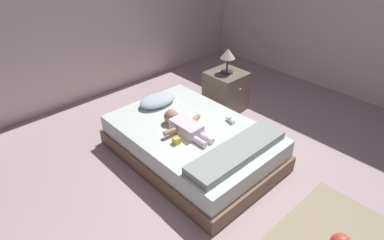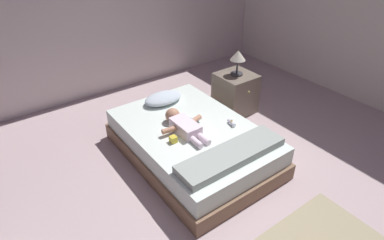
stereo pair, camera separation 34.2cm
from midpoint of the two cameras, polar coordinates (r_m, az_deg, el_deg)
The scene contains 11 objects.
ground_plane at distance 3.15m, azimuth 9.77°, elevation -15.74°, with size 8.00×8.00×0.00m, color #B7A0A3.
wall_behind_bed at distance 4.77m, azimuth -16.14°, elevation 18.93°, with size 8.00×0.12×2.61m, color silver.
bed at distance 3.59m, azimuth 2.73°, elevation -4.09°, with size 1.26×1.86×0.39m.
pillow at distance 3.93m, azimuth -2.63°, elevation 3.80°, with size 0.49×0.30×0.11m.
baby at distance 3.41m, azimuth 1.21°, elevation -0.90°, with size 0.50×0.67×0.16m.
toothbrush at distance 3.60m, azimuth 2.96°, elevation 0.05°, with size 0.05×0.13×0.02m.
nightstand at distance 4.46m, azimuth 9.81°, elevation 4.64°, with size 0.47×0.50×0.55m.
lamp at distance 4.25m, azimuth 10.46°, elevation 10.81°, with size 0.20×0.20×0.33m.
blanket at distance 3.08m, azimuth 10.22°, elevation -6.18°, with size 1.13×0.31×0.08m.
toy_block at distance 3.24m, azimuth -0.32°, elevation -3.54°, with size 0.07×0.07×0.07m.
baby_bottle at distance 3.56m, azimuth 9.76°, elevation -0.54°, with size 0.07×0.13×0.07m.
Camera 2 is at (-1.50, -1.47, 2.33)m, focal length 30.18 mm.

